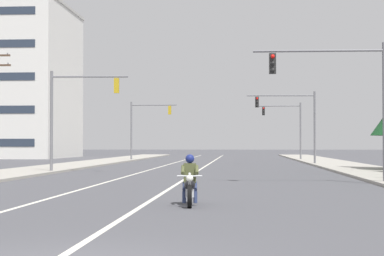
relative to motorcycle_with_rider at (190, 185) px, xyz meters
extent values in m
cube|color=beige|center=(-1.33, 35.34, -0.58)|extent=(0.16, 100.00, 0.01)
cube|color=beige|center=(-4.71, 35.34, -0.58)|extent=(0.16, 100.00, 0.01)
cube|color=#9E998E|center=(9.45, 30.34, -0.52)|extent=(4.40, 110.00, 0.14)
cube|color=#9E998E|center=(-11.70, 30.34, -0.52)|extent=(4.40, 110.00, 0.14)
cylinder|color=black|center=(0.06, -0.82, -0.27)|extent=(0.16, 0.65, 0.64)
cylinder|color=black|center=(-0.05, 0.72, -0.27)|extent=(0.16, 0.65, 0.64)
cylinder|color=silver|center=(0.05, -0.72, 0.05)|extent=(0.09, 0.33, 0.68)
sphere|color=white|center=(0.06, -0.87, 0.23)|extent=(0.20, 0.20, 0.20)
cylinder|color=silver|center=(0.05, -0.67, 0.28)|extent=(0.70, 0.09, 0.04)
ellipsoid|color=black|center=(0.01, -0.17, 0.01)|extent=(0.36, 0.58, 0.28)
cube|color=silver|center=(0.01, -0.05, -0.22)|extent=(0.27, 0.46, 0.24)
cube|color=black|center=(-0.02, 0.27, -0.05)|extent=(0.32, 0.54, 0.12)
cube|color=black|center=(-0.05, 0.67, 0.03)|extent=(0.22, 0.37, 0.08)
cylinder|color=silver|center=(-0.16, 0.34, -0.29)|extent=(0.12, 0.55, 0.08)
cube|color=#4C512D|center=(-0.01, 0.23, 0.33)|extent=(0.38, 0.26, 0.56)
sphere|color=navy|center=(-0.01, 0.21, 0.74)|extent=(0.26, 0.26, 0.26)
cylinder|color=navy|center=(0.13, 0.10, -0.05)|extent=(0.17, 0.45, 0.30)
cylinder|color=navy|center=(0.17, -0.08, -0.35)|extent=(0.12, 0.16, 0.35)
cylinder|color=#4C512D|center=(0.20, -0.02, 0.43)|extent=(0.14, 0.53, 0.27)
cylinder|color=navy|center=(-0.14, 0.08, -0.05)|extent=(0.17, 0.45, 0.30)
cylinder|color=navy|center=(-0.15, -0.10, -0.35)|extent=(0.12, 0.16, 0.35)
cylinder|color=#4C512D|center=(-0.20, -0.04, 0.43)|extent=(0.14, 0.53, 0.27)
cylinder|color=slate|center=(4.86, 10.56, 5.26)|extent=(5.71, 0.18, 0.11)
cube|color=black|center=(2.86, 10.54, 4.71)|extent=(0.30, 0.24, 0.90)
sphere|color=red|center=(2.87, 10.38, 5.01)|extent=(0.18, 0.18, 0.18)
sphere|color=black|center=(2.87, 10.38, 4.71)|extent=(0.18, 0.18, 0.18)
sphere|color=black|center=(2.87, 10.38, 4.41)|extent=(0.18, 0.18, 0.18)
cylinder|color=slate|center=(-10.01, 21.01, 2.51)|extent=(0.18, 0.18, 6.20)
cylinder|color=slate|center=(-7.69, 21.13, 5.26)|extent=(4.66, 0.34, 0.11)
cube|color=#B79319|center=(-6.06, 21.21, 4.71)|extent=(0.31, 0.25, 0.90)
sphere|color=red|center=(-6.07, 21.36, 5.01)|extent=(0.18, 0.18, 0.18)
sphere|color=black|center=(-6.07, 21.36, 4.71)|extent=(0.18, 0.18, 0.18)
sphere|color=black|center=(-6.07, 21.36, 4.41)|extent=(0.18, 0.18, 0.18)
cylinder|color=slate|center=(7.69, 38.30, 2.51)|extent=(0.18, 0.18, 6.20)
cylinder|color=slate|center=(4.83, 38.13, 5.26)|extent=(5.72, 0.45, 0.11)
cube|color=black|center=(2.83, 38.01, 4.71)|extent=(0.31, 0.26, 0.90)
sphere|color=red|center=(2.84, 37.85, 5.01)|extent=(0.18, 0.18, 0.18)
sphere|color=black|center=(2.84, 37.85, 4.71)|extent=(0.18, 0.18, 0.18)
sphere|color=black|center=(2.84, 37.85, 4.41)|extent=(0.18, 0.18, 0.18)
cylinder|color=slate|center=(-10.05, 51.35, 2.51)|extent=(0.18, 0.18, 6.20)
cylinder|color=slate|center=(-7.65, 51.25, 5.26)|extent=(4.81, 0.31, 0.11)
cube|color=#B79319|center=(-5.97, 51.18, 4.71)|extent=(0.31, 0.25, 0.90)
sphere|color=red|center=(-5.96, 51.33, 5.01)|extent=(0.18, 0.18, 0.18)
sphere|color=black|center=(-5.96, 51.33, 4.71)|extent=(0.18, 0.18, 0.18)
sphere|color=black|center=(-5.96, 51.33, 4.41)|extent=(0.18, 0.18, 0.18)
cylinder|color=slate|center=(7.86, 53.82, 2.51)|extent=(0.18, 0.18, 6.20)
cylinder|color=slate|center=(5.54, 53.89, 5.26)|extent=(4.65, 0.26, 0.11)
cube|color=black|center=(3.91, 53.95, 4.71)|extent=(0.31, 0.25, 0.90)
sphere|color=red|center=(3.91, 53.79, 5.01)|extent=(0.18, 0.18, 0.18)
sphere|color=black|center=(3.91, 53.79, 4.71)|extent=(0.18, 0.18, 0.18)
sphere|color=black|center=(3.91, 53.79, 4.41)|extent=(0.18, 0.18, 0.18)
cylinder|color=slate|center=(-13.88, 24.15, 7.12)|extent=(0.08, 0.08, 0.12)
cylinder|color=slate|center=(-13.84, 24.15, 6.47)|extent=(0.08, 0.08, 0.12)
camera|label=1|loc=(1.46, -19.42, 1.17)|focal=63.49mm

